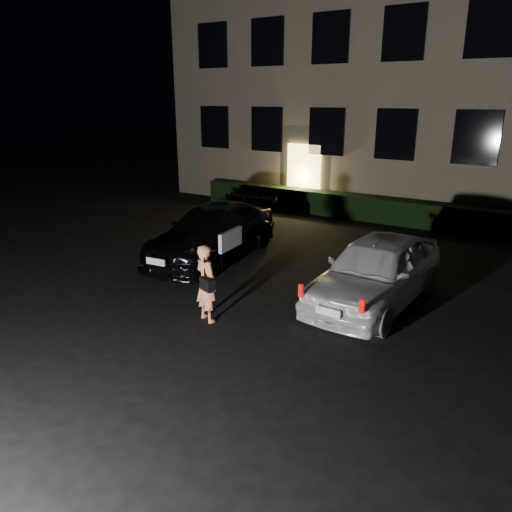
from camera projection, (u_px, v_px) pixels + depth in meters
The scene contains 6 objects.
ground at pixel (196, 336), 9.28m from camera, with size 80.00×80.00×0.00m, color black.
building at pixel (435, 49), 19.45m from camera, with size 20.00×8.11×12.00m.
hedge at pixel (385, 210), 17.56m from camera, with size 15.00×0.70×0.85m, color black.
sedan at pixel (213, 233), 13.62m from camera, with size 2.47×5.07×1.41m.
hatch at pixel (376, 271), 10.55m from camera, with size 1.98×4.42×1.47m.
man at pixel (206, 283), 9.72m from camera, with size 0.66×0.56×1.57m.
Camera 1 is at (5.47, -6.45, 4.26)m, focal length 35.00 mm.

